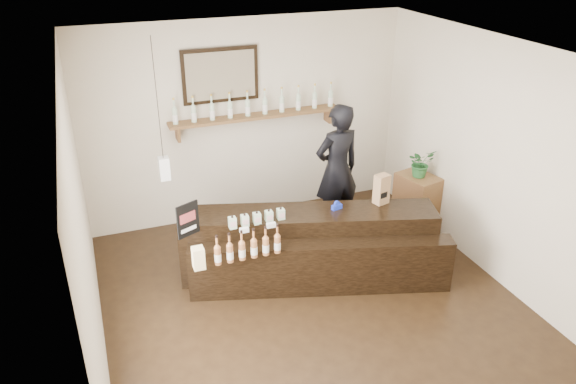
# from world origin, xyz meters

# --- Properties ---
(ground) EXTENTS (5.00, 5.00, 0.00)m
(ground) POSITION_xyz_m (0.00, 0.00, 0.00)
(ground) COLOR black
(ground) RESTS_ON ground
(room_shell) EXTENTS (5.00, 5.00, 5.00)m
(room_shell) POSITION_xyz_m (0.00, 0.00, 1.70)
(room_shell) COLOR beige
(room_shell) RESTS_ON ground
(back_wall_decor) EXTENTS (2.66, 0.96, 1.69)m
(back_wall_decor) POSITION_xyz_m (-0.16, 2.37, 1.76)
(back_wall_decor) COLOR brown
(back_wall_decor) RESTS_ON ground
(counter) EXTENTS (3.03, 1.66, 0.99)m
(counter) POSITION_xyz_m (0.18, 0.59, 0.40)
(counter) COLOR black
(counter) RESTS_ON ground
(promo_sign) EXTENTS (0.26, 0.13, 0.38)m
(promo_sign) POSITION_xyz_m (-1.23, 0.65, 1.03)
(promo_sign) COLOR black
(promo_sign) RESTS_ON counter
(paper_bag) EXTENTS (0.19, 0.16, 0.37)m
(paper_bag) POSITION_xyz_m (1.08, 0.60, 1.02)
(paper_bag) COLOR #9D714B
(paper_bag) RESTS_ON counter
(tape_dispenser) EXTENTS (0.13, 0.07, 0.11)m
(tape_dispenser) POSITION_xyz_m (0.52, 0.64, 0.88)
(tape_dispenser) COLOR #1A30B8
(tape_dispenser) RESTS_ON counter
(side_cabinet) EXTENTS (0.52, 0.63, 0.80)m
(side_cabinet) POSITION_xyz_m (2.00, 1.19, 0.40)
(side_cabinet) COLOR brown
(side_cabinet) RESTS_ON ground
(potted_plant) EXTENTS (0.38, 0.34, 0.38)m
(potted_plant) POSITION_xyz_m (2.00, 1.19, 0.99)
(potted_plant) COLOR #26602C
(potted_plant) RESTS_ON side_cabinet
(shopkeeper) EXTENTS (0.81, 0.60, 2.05)m
(shopkeeper) POSITION_xyz_m (0.95, 1.55, 1.03)
(shopkeeper) COLOR black
(shopkeeper) RESTS_ON ground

